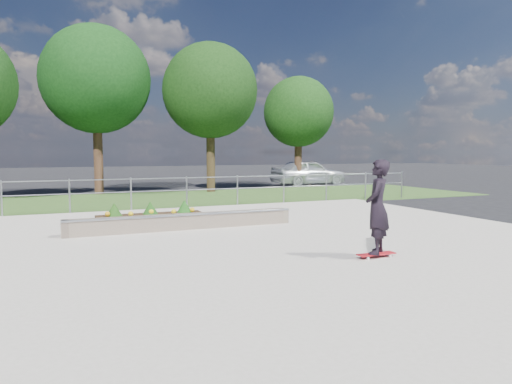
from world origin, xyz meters
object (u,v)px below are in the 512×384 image
parked_car (308,173)px  planter_bed (152,217)px  skateboarder (377,207)px  grind_ledge (184,221)px

parked_car → planter_bed: bearing=132.5°
skateboarder → parked_car: 20.00m
planter_bed → parked_car: parked_car is taller
grind_ledge → planter_bed: planter_bed is taller
planter_bed → skateboarder: (3.20, -5.96, 0.79)m
skateboarder → parked_car: (8.78, 17.97, -0.23)m
grind_ledge → parked_car: size_ratio=1.26×
grind_ledge → skateboarder: 5.40m
planter_bed → skateboarder: bearing=-61.8°
grind_ledge → skateboarder: skateboarder is taller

